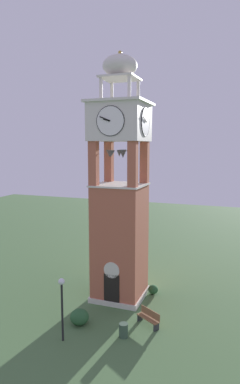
{
  "coord_description": "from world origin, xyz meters",
  "views": [
    {
      "loc": [
        7.75,
        -21.28,
        10.71
      ],
      "look_at": [
        0.0,
        0.0,
        7.58
      ],
      "focal_mm": 31.11,
      "sensor_mm": 36.0,
      "label": 1
    }
  ],
  "objects_px": {
    "lamp_post": "(62,297)",
    "trash_bin": "(124,330)",
    "clock_tower": "(120,202)",
    "park_bench": "(149,317)"
  },
  "relations": [
    {
      "from": "lamp_post",
      "to": "trash_bin",
      "type": "relative_size",
      "value": 4.51
    },
    {
      "from": "clock_tower",
      "to": "trash_bin",
      "type": "relative_size",
      "value": 21.09
    },
    {
      "from": "clock_tower",
      "to": "trash_bin",
      "type": "distance_m",
      "value": 8.28
    },
    {
      "from": "trash_bin",
      "to": "lamp_post",
      "type": "bearing_deg",
      "value": -154.25
    },
    {
      "from": "lamp_post",
      "to": "park_bench",
      "type": "bearing_deg",
      "value": 38.08
    },
    {
      "from": "park_bench",
      "to": "lamp_post",
      "type": "distance_m",
      "value": 5.55
    },
    {
      "from": "lamp_post",
      "to": "trash_bin",
      "type": "bearing_deg",
      "value": 25.75
    },
    {
      "from": "clock_tower",
      "to": "trash_bin",
      "type": "bearing_deg",
      "value": -67.78
    },
    {
      "from": "lamp_post",
      "to": "trash_bin",
      "type": "height_order",
      "value": "lamp_post"
    },
    {
      "from": "lamp_post",
      "to": "trash_bin",
      "type": "xyz_separation_m",
      "value": [
        3.05,
        1.47,
        -2.13
      ]
    }
  ]
}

